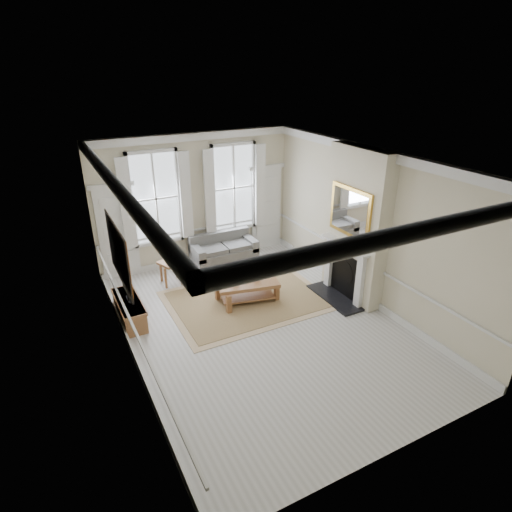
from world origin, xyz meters
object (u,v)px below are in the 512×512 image
sofa (223,251)px  coffee_table (247,284)px  tv_stand (130,310)px  side_table (171,266)px

sofa → coffee_table: bearing=-98.5°
sofa → coffee_table: 2.07m
sofa → tv_stand: size_ratio=1.28×
side_table → sofa: bearing=16.0°
side_table → coffee_table: 2.04m
sofa → tv_stand: (-2.84, -1.65, -0.11)m
side_table → tv_stand: bearing=-136.6°
coffee_table → tv_stand: bearing=-176.4°
sofa → side_table: size_ratio=2.77×
side_table → coffee_table: (1.27, -1.60, -0.05)m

